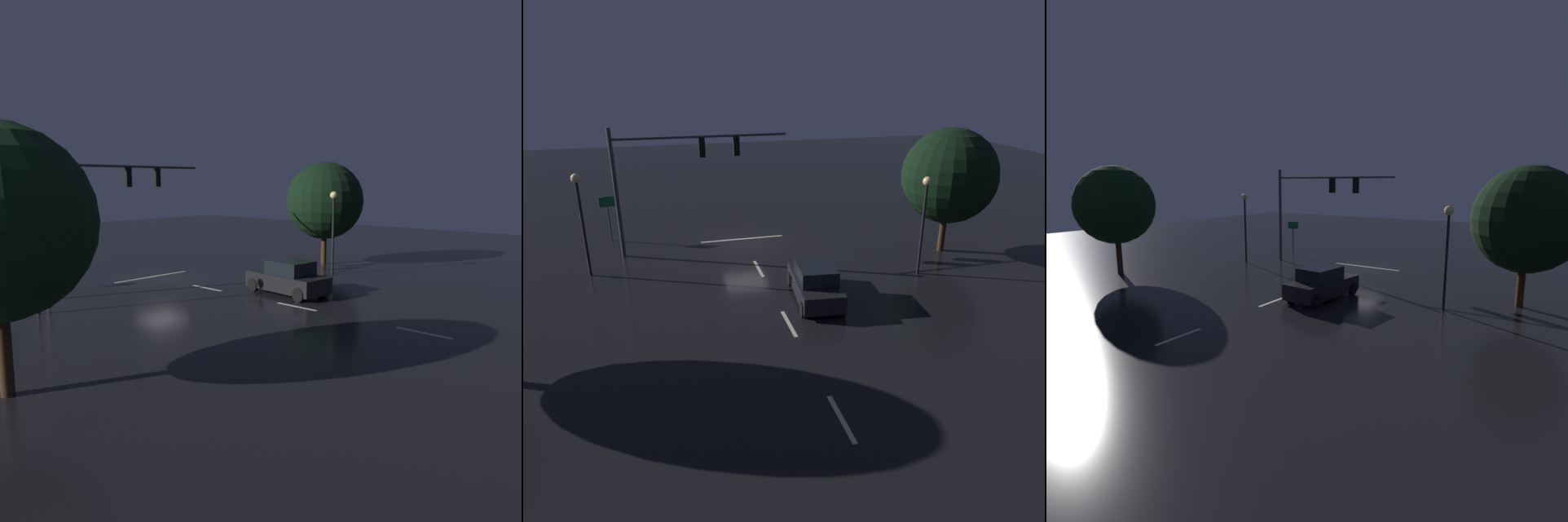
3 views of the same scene
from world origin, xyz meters
TOP-DOWN VIEW (x-y plane):
  - ground_plane at (0.00, 0.00)m, footprint 80.00×80.00m
  - traffic_signal_assembly at (3.84, 0.35)m, footprint 9.36×0.47m
  - lane_dash_far at (0.00, 4.00)m, footprint 0.16×2.20m
  - lane_dash_mid at (0.00, 10.00)m, footprint 0.16×2.20m
  - lane_dash_near at (0.00, 16.00)m, footprint 0.16×2.20m
  - stop_bar at (0.00, -0.84)m, footprint 5.00×0.16m
  - car_approaching at (-1.74, 8.07)m, footprint 2.28×4.50m
  - street_lamp_left_kerb at (-7.70, 6.66)m, footprint 0.44×0.44m
  - street_lamp_right_kerb at (8.37, 2.69)m, footprint 0.44×0.44m
  - route_sign at (7.65, -2.45)m, footprint 0.89×0.27m
  - tree_left_near at (-10.62, 3.96)m, footprint 5.12×5.12m

SIDE VIEW (x-z plane):
  - ground_plane at x=0.00m, z-range 0.00..0.00m
  - lane_dash_far at x=0.00m, z-range 0.00..0.01m
  - lane_dash_mid at x=0.00m, z-range 0.00..0.01m
  - lane_dash_near at x=0.00m, z-range 0.00..0.01m
  - stop_bar at x=0.00m, z-range 0.00..0.01m
  - car_approaching at x=-1.74m, z-range -0.05..1.65m
  - route_sign at x=7.65m, z-range 0.62..3.40m
  - street_lamp_left_kerb at x=-7.70m, z-range 1.00..5.97m
  - street_lamp_right_kerb at x=8.37m, z-range 1.02..6.19m
  - tree_left_near at x=-10.62m, z-range 0.86..7.70m
  - traffic_signal_assembly at x=3.84m, z-range 1.46..8.40m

